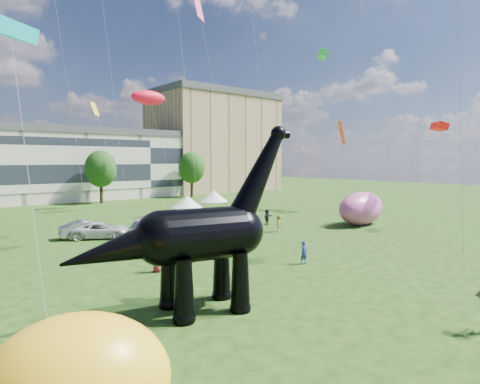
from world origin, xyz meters
TOP-DOWN VIEW (x-y plane):
  - ground at (0.00, 0.00)m, footprint 220.00×220.00m
  - apartment_block at (40.00, 65.00)m, footprint 28.00×18.00m
  - tree_mid_right at (8.00, 53.00)m, footprint 5.20×5.20m
  - tree_far_right at (26.00, 53.00)m, footprint 5.20×5.20m
  - dinosaur_sculpture at (-6.47, 2.09)m, footprint 11.51×4.17m
  - car_grey at (-4.17, 23.88)m, footprint 5.12×2.40m
  - car_white at (-3.23, 22.82)m, footprint 5.83×4.69m
  - car_dark at (-0.20, 20.77)m, footprint 4.98×6.01m
  - gazebo_near at (10.49, 29.89)m, footprint 4.42×4.42m
  - gazebo_far at (17.28, 33.46)m, footprint 5.29×5.29m
  - inflatable_pink at (22.13, 11.97)m, footprint 7.81×4.55m
  - visitors at (1.61, 11.55)m, footprint 54.72×40.71m
  - kites at (-3.18, 35.22)m, footprint 67.08×51.08m

SIDE VIEW (x-z plane):
  - ground at x=0.00m, z-range 0.00..0.00m
  - car_white at x=-3.23m, z-range 0.00..1.47m
  - car_grey at x=-4.17m, z-range 0.00..1.62m
  - car_dark at x=-0.20m, z-range 0.00..1.64m
  - visitors at x=1.61m, z-range -0.05..1.78m
  - inflatable_pink at x=22.13m, z-range 0.00..3.72m
  - gazebo_near at x=10.49m, z-range 0.55..3.24m
  - gazebo_far at x=17.28m, z-range 0.57..3.39m
  - dinosaur_sculpture at x=-6.47m, z-range -1.15..8.23m
  - tree_mid_right at x=8.00m, z-range 1.57..11.01m
  - tree_far_right at x=26.00m, z-range 1.57..11.01m
  - apartment_block at x=40.00m, z-range 0.00..22.00m
  - kites at x=-3.18m, z-range 9.28..37.13m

